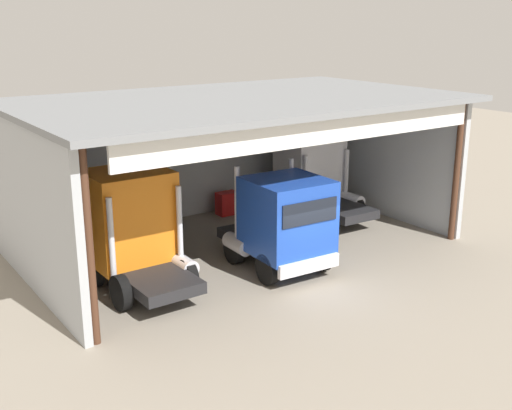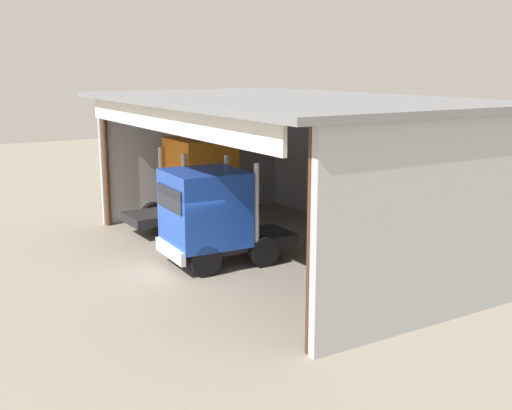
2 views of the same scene
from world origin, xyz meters
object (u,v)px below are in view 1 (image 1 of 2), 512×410
at_px(truck_white_left_bay, 314,175).
at_px(tool_cart, 227,203).
at_px(truck_orange_yard_outside, 133,227).
at_px(truck_blue_center_right_bay, 282,222).
at_px(oil_drum, 250,201).

height_order(truck_white_left_bay, tool_cart, truck_white_left_bay).
height_order(truck_orange_yard_outside, truck_white_left_bay, truck_orange_yard_outside).
distance_m(truck_blue_center_right_bay, truck_white_left_bay, 6.66).
bearing_deg(truck_blue_center_right_bay, truck_white_left_bay, -136.30).
relative_size(truck_white_left_bay, tool_cart, 4.78).
relative_size(truck_orange_yard_outside, truck_white_left_bay, 0.93).
bearing_deg(truck_orange_yard_outside, oil_drum, 31.13).
bearing_deg(truck_orange_yard_outside, tool_cart, 35.88).
bearing_deg(truck_white_left_bay, truck_orange_yard_outside, -162.65).
xyz_separation_m(truck_blue_center_right_bay, truck_white_left_bay, (5.04, 4.36, 0.04)).
xyz_separation_m(truck_white_left_bay, oil_drum, (-1.92, 2.12, -1.33)).
relative_size(truck_orange_yard_outside, oil_drum, 4.95).
xyz_separation_m(truck_blue_center_right_bay, tool_cart, (1.98, 6.57, -1.25)).
distance_m(truck_orange_yard_outside, truck_blue_center_right_bay, 4.96).
bearing_deg(truck_white_left_bay, truck_blue_center_right_bay, -137.01).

